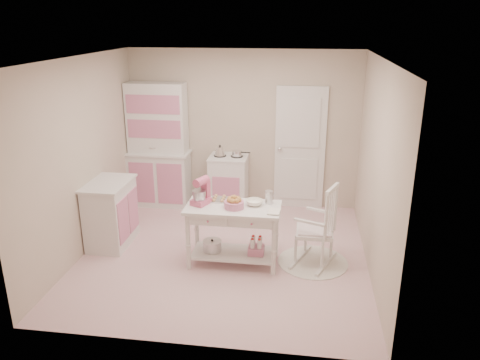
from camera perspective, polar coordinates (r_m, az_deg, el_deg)
name	(u,v)px	position (r m, az deg, el deg)	size (l,w,h in m)	color
room_shell	(223,136)	(5.88, -2.09, 5.33)	(3.84, 3.84, 2.62)	#D08288
door	(300,149)	(7.76, 7.33, 3.83)	(0.82, 0.05, 2.04)	silver
hutch	(158,145)	(7.92, -9.98, 4.17)	(1.06, 0.50, 2.08)	silver
stove	(229,183)	(7.77, -1.39, -0.32)	(0.62, 0.57, 0.92)	silver
base_cabinet	(111,213)	(6.81, -15.46, -3.93)	(0.54, 0.84, 0.92)	silver
lace_rug	(313,262)	(6.34, 8.86, -9.83)	(0.92, 0.92, 0.01)	white
rocking_chair	(315,224)	(6.09, 9.12, -5.35)	(0.48, 0.72, 1.10)	silver
work_table	(233,235)	(6.08, -0.83, -6.71)	(1.20, 0.60, 0.80)	silver
stand_mixer	(201,192)	(5.95, -4.83, -1.41)	(0.20, 0.28, 0.34)	#CE577D
cookie_tray	(224,200)	(6.10, -1.98, -2.44)	(0.34, 0.24, 0.02)	silver
bread_basket	(234,205)	(5.85, -0.73, -3.01)	(0.25, 0.25, 0.09)	#CE769A
mixing_bowl	(254,203)	(5.94, 1.75, -2.76)	(0.22, 0.22, 0.07)	white
metal_pitcher	(269,197)	(5.98, 3.56, -2.11)	(0.10, 0.10, 0.17)	silver
recipe_book	(268,211)	(5.75, 3.41, -3.82)	(0.15, 0.20, 0.02)	white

